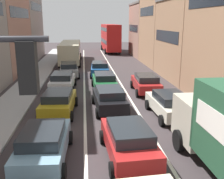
# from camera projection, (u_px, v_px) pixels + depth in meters

# --- Properties ---
(sidewalk_left) EXTENTS (2.60, 64.00, 0.14)m
(sidewalk_left) POSITION_uv_depth(u_px,v_px,m) (28.00, 86.00, 23.57)
(sidewalk_left) COLOR #A1A1A1
(sidewalk_left) RESTS_ON ground
(lane_stripe_left) EXTENTS (0.16, 60.00, 0.01)m
(lane_stripe_left) POSITION_uv_depth(u_px,v_px,m) (84.00, 85.00, 24.10)
(lane_stripe_left) COLOR silver
(lane_stripe_left) RESTS_ON ground
(lane_stripe_right) EXTENTS (0.16, 60.00, 0.01)m
(lane_stripe_right) POSITION_uv_depth(u_px,v_px,m) (121.00, 84.00, 24.44)
(lane_stripe_right) COLOR silver
(lane_stripe_right) RESTS_ON ground
(building_row_right) EXTENTS (7.20, 43.90, 13.19)m
(building_row_right) POSITION_uv_depth(u_px,v_px,m) (204.00, 23.00, 25.28)
(building_row_right) COLOR #936B5B
(building_row_right) RESTS_ON ground
(sedan_centre_lane_second) EXTENTS (2.26, 4.40, 1.49)m
(sedan_centre_lane_second) POSITION_uv_depth(u_px,v_px,m) (128.00, 140.00, 11.13)
(sedan_centre_lane_second) COLOR #A51E1E
(sedan_centre_lane_second) RESTS_ON ground
(wagon_left_lane_second) EXTENTS (2.20, 4.37, 1.49)m
(wagon_left_lane_second) POSITION_uv_depth(u_px,v_px,m) (44.00, 143.00, 10.84)
(wagon_left_lane_second) COLOR #759EB7
(wagon_left_lane_second) RESTS_ON ground
(hatchback_centre_lane_third) EXTENTS (2.25, 4.39, 1.49)m
(hatchback_centre_lane_third) POSITION_uv_depth(u_px,v_px,m) (109.00, 98.00, 17.19)
(hatchback_centre_lane_third) COLOR black
(hatchback_centre_lane_third) RESTS_ON ground
(sedan_left_lane_third) EXTENTS (2.29, 4.41, 1.49)m
(sedan_left_lane_third) POSITION_uv_depth(u_px,v_px,m) (59.00, 102.00, 16.47)
(sedan_left_lane_third) COLOR #B29319
(sedan_left_lane_third) RESTS_ON ground
(coupe_centre_lane_fourth) EXTENTS (2.10, 4.32, 1.49)m
(coupe_centre_lane_fourth) POSITION_uv_depth(u_px,v_px,m) (104.00, 81.00, 22.11)
(coupe_centre_lane_fourth) COLOR #19592D
(coupe_centre_lane_fourth) RESTS_ON ground
(sedan_left_lane_fourth) EXTENTS (2.22, 4.38, 1.49)m
(sedan_left_lane_fourth) POSITION_uv_depth(u_px,v_px,m) (63.00, 81.00, 22.21)
(sedan_left_lane_fourth) COLOR silver
(sedan_left_lane_fourth) RESTS_ON ground
(sedan_centre_lane_fifth) EXTENTS (2.26, 4.39, 1.49)m
(sedan_centre_lane_fifth) POSITION_uv_depth(u_px,v_px,m) (100.00, 68.00, 28.02)
(sedan_centre_lane_fifth) COLOR #194C8C
(sedan_centre_lane_fifth) RESTS_ON ground
(sedan_left_lane_fifth) EXTENTS (2.28, 4.41, 1.49)m
(sedan_left_lane_fifth) POSITION_uv_depth(u_px,v_px,m) (69.00, 69.00, 27.54)
(sedan_left_lane_fifth) COLOR gray
(sedan_left_lane_fifth) RESTS_ON ground
(sedan_right_lane_behind_truck) EXTENTS (2.19, 4.36, 1.49)m
(sedan_right_lane_behind_truck) POSITION_uv_depth(u_px,v_px,m) (169.00, 104.00, 15.98)
(sedan_right_lane_behind_truck) COLOR beige
(sedan_right_lane_behind_truck) RESTS_ON ground
(wagon_right_lane_far) EXTENTS (2.17, 4.35, 1.49)m
(wagon_right_lane_far) POSITION_uv_depth(u_px,v_px,m) (146.00, 83.00, 21.46)
(wagon_right_lane_far) COLOR #A51E1E
(wagon_right_lane_far) RESTS_ON ground
(bus_mid_queue_primary) EXTENTS (2.83, 10.51, 2.90)m
(bus_mid_queue_primary) POSITION_uv_depth(u_px,v_px,m) (70.00, 51.00, 35.80)
(bus_mid_queue_primary) COLOR #BFB793
(bus_mid_queue_primary) RESTS_ON ground
(bus_far_queue_secondary) EXTENTS (3.01, 10.56, 5.06)m
(bus_far_queue_secondary) POSITION_uv_depth(u_px,v_px,m) (110.00, 37.00, 49.15)
(bus_far_queue_secondary) COLOR #B21919
(bus_far_queue_secondary) RESTS_ON ground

